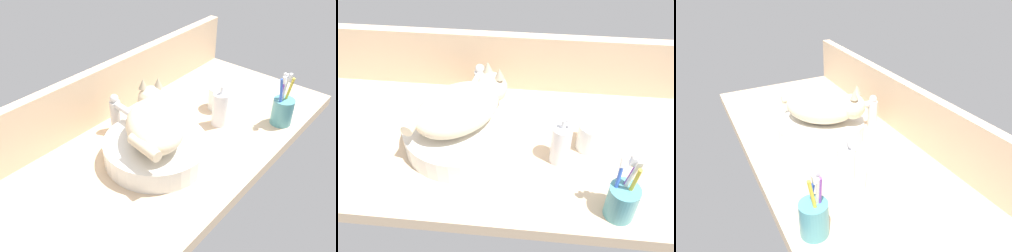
% 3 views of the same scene
% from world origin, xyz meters
% --- Properties ---
extents(ground_plane, '(1.31, 0.58, 0.04)m').
position_xyz_m(ground_plane, '(0.00, 0.00, -0.02)').
color(ground_plane, '#D1B28E').
extents(backsplash_panel, '(1.31, 0.04, 0.19)m').
position_xyz_m(backsplash_panel, '(0.00, 0.27, 0.10)').
color(backsplash_panel, '#CCAD8C').
rests_on(backsplash_panel, ground_plane).
extents(sink_basin, '(0.31, 0.31, 0.07)m').
position_xyz_m(sink_basin, '(-0.07, -0.02, 0.03)').
color(sink_basin, silver).
rests_on(sink_basin, ground_plane).
extents(cat, '(0.29, 0.30, 0.14)m').
position_xyz_m(cat, '(-0.06, -0.01, 0.12)').
color(cat, beige).
rests_on(cat, sink_basin).
extents(faucet, '(0.04, 0.12, 0.14)m').
position_xyz_m(faucet, '(-0.04, 0.17, 0.07)').
color(faucet, silver).
rests_on(faucet, ground_plane).
extents(soap_dispenser, '(0.05, 0.05, 0.15)m').
position_xyz_m(soap_dispenser, '(0.21, -0.06, 0.06)').
color(soap_dispenser, silver).
rests_on(soap_dispenser, ground_plane).
extents(toothbrush_cup, '(0.07, 0.07, 0.19)m').
position_xyz_m(toothbrush_cup, '(0.35, -0.22, 0.05)').
color(toothbrush_cup, teal).
rests_on(toothbrush_cup, ground_plane).
extents(water_glass, '(0.08, 0.08, 0.08)m').
position_xyz_m(water_glass, '(0.30, -0.00, 0.04)').
color(water_glass, white).
rests_on(water_glass, ground_plane).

